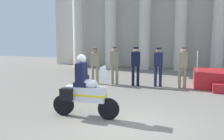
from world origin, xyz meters
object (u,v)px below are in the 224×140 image
(officer_in_row_2, at_px, (136,63))
(officer_in_row_1, at_px, (115,62))
(motorcycle_with_rider, at_px, (83,91))
(briefcase_on_ground, at_px, (87,79))
(officer_in_row_3, at_px, (158,64))
(officer_in_row_4, at_px, (183,64))
(officer_in_row_0, at_px, (95,63))

(officer_in_row_2, bearing_deg, officer_in_row_1, -6.79)
(motorcycle_with_rider, distance_m, briefcase_on_ground, 4.94)
(officer_in_row_1, relative_size, motorcycle_with_rider, 0.83)
(officer_in_row_1, xyz_separation_m, officer_in_row_3, (1.96, -0.02, -0.01))
(officer_in_row_1, distance_m, officer_in_row_4, 3.00)
(officer_in_row_3, bearing_deg, motorcycle_with_rider, 66.82)
(officer_in_row_4, distance_m, briefcase_on_ground, 4.37)
(officer_in_row_3, distance_m, officer_in_row_4, 1.04)
(officer_in_row_0, xyz_separation_m, officer_in_row_4, (3.91, -0.05, 0.07))
(officer_in_row_1, xyz_separation_m, officer_in_row_4, (3.00, -0.10, 0.02))
(briefcase_on_ground, bearing_deg, officer_in_row_3, 1.13)
(officer_in_row_0, xyz_separation_m, officer_in_row_1, (0.92, 0.05, 0.05))
(officer_in_row_2, height_order, officer_in_row_4, officer_in_row_4)
(officer_in_row_0, height_order, officer_in_row_4, officer_in_row_4)
(officer_in_row_1, bearing_deg, officer_in_row_2, 173.21)
(officer_in_row_2, xyz_separation_m, motorcycle_with_rider, (-0.85, -4.70, -0.23))
(officer_in_row_2, distance_m, motorcycle_with_rider, 4.78)
(officer_in_row_2, relative_size, officer_in_row_3, 1.01)
(officer_in_row_1, relative_size, officer_in_row_3, 1.01)
(officer_in_row_4, bearing_deg, officer_in_row_0, -2.85)
(officer_in_row_3, bearing_deg, officer_in_row_2, 1.16)
(motorcycle_with_rider, bearing_deg, officer_in_row_3, 73.10)
(officer_in_row_0, distance_m, motorcycle_with_rider, 4.85)
(officer_in_row_4, distance_m, motorcycle_with_rider, 5.50)
(officer_in_row_0, bearing_deg, motorcycle_with_rider, 100.30)
(officer_in_row_3, relative_size, officer_in_row_4, 0.97)
(officer_in_row_4, bearing_deg, officer_in_row_1, -4.05)
(officer_in_row_0, xyz_separation_m, officer_in_row_3, (2.87, 0.03, 0.04))
(officer_in_row_1, relative_size, officer_in_row_4, 0.98)
(officer_in_row_1, distance_m, motorcycle_with_rider, 4.79)
(officer_in_row_1, bearing_deg, briefcase_on_ground, 1.77)
(motorcycle_with_rider, bearing_deg, officer_in_row_0, 106.58)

